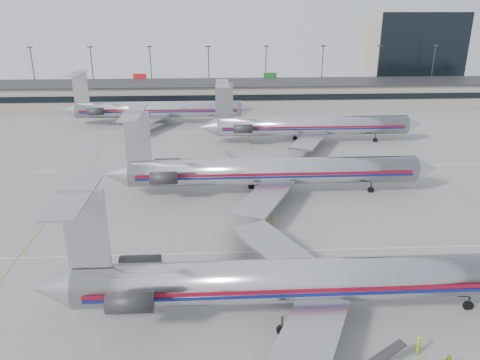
{
  "coord_description": "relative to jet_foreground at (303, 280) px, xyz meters",
  "views": [
    {
      "loc": [
        -7.33,
        -37.91,
        26.9
      ],
      "look_at": [
        -4.07,
        21.94,
        4.5
      ],
      "focal_mm": 35.0,
      "sensor_mm": 36.0,
      "label": 1
    }
  ],
  "objects": [
    {
      "name": "ground",
      "position": [
        -0.27,
        2.02,
        -3.77
      ],
      "size": [
        260.0,
        260.0,
        0.0
      ],
      "primitive_type": "plane",
      "color": "gray",
      "rests_on": "ground"
    },
    {
      "name": "apron_markings",
      "position": [
        -0.27,
        12.02,
        -3.76
      ],
      "size": [
        160.0,
        0.15,
        0.02
      ],
      "primitive_type": "cube",
      "color": "silver",
      "rests_on": "ground"
    },
    {
      "name": "terminal",
      "position": [
        -0.27,
        100.0,
        -0.62
      ],
      "size": [
        162.0,
        17.0,
        6.25
      ],
      "color": "gray",
      "rests_on": "ground"
    },
    {
      "name": "light_mast_row",
      "position": [
        -0.27,
        114.02,
        4.81
      ],
      "size": [
        163.6,
        0.4,
        15.28
      ],
      "color": "#38383D",
      "rests_on": "ground"
    },
    {
      "name": "distant_building",
      "position": [
        61.73,
        130.02,
        8.73
      ],
      "size": [
        30.0,
        20.0,
        25.0
      ],
      "primitive_type": "cube",
      "color": "tan",
      "rests_on": "ground"
    },
    {
      "name": "jet_foreground",
      "position": [
        0.0,
        0.0,
        0.0
      ],
      "size": [
        49.7,
        29.26,
        13.01
      ],
      "color": "silver",
      "rests_on": "ground"
    },
    {
      "name": "jet_second_row",
      "position": [
        0.02,
        29.53,
        0.03
      ],
      "size": [
        50.13,
        29.52,
        13.12
      ],
      "color": "silver",
      "rests_on": "ground"
    },
    {
      "name": "jet_third_row",
      "position": [
        11.48,
        57.46,
        -0.08
      ],
      "size": [
        46.55,
        28.63,
        12.73
      ],
      "color": "silver",
      "rests_on": "ground"
    },
    {
      "name": "jet_back_row",
      "position": [
        -21.85,
        75.71,
        -0.12
      ],
      "size": [
        46.07,
        28.34,
        12.6
      ],
      "color": "silver",
      "rests_on": "ground"
    },
    {
      "name": "ramp_worker_near",
      "position": [
        8.6,
        -5.83,
        -2.85
      ],
      "size": [
        0.74,
        0.81,
        1.85
      ],
      "primitive_type": "imported",
      "rotation": [
        0.0,
        0.0,
        0.98
      ],
      "color": "#B2D413",
      "rests_on": "ground"
    }
  ]
}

